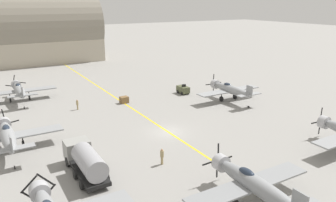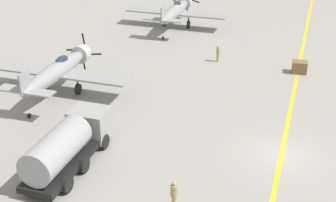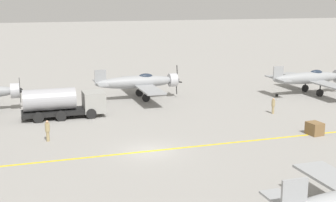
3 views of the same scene
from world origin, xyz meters
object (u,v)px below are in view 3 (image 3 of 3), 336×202
object	(u,v)px
airplane_mid_left	(140,82)
ground_crew_inspecting	(273,105)
supply_crate_by_tanker	(315,129)
ground_crew_walking	(48,130)
airplane_far_left	(311,78)
fuel_tanker	(64,103)

from	to	relation	value
airplane_mid_left	ground_crew_inspecting	size ratio (longest dim) A/B	7.36
ground_crew_inspecting	supply_crate_by_tanker	world-z (taller)	ground_crew_inspecting
supply_crate_by_tanker	ground_crew_walking	bearing A→B (deg)	-103.12
airplane_mid_left	ground_crew_inspecting	world-z (taller)	airplane_mid_left
supply_crate_by_tanker	airplane_far_left	bearing A→B (deg)	146.77
ground_crew_inspecting	airplane_far_left	bearing A→B (deg)	127.72
fuel_tanker	ground_crew_walking	world-z (taller)	fuel_tanker
ground_crew_inspecting	fuel_tanker	bearing A→B (deg)	-103.42
ground_crew_inspecting	supply_crate_by_tanker	xyz separation A→B (m)	(7.68, -0.46, -0.35)
airplane_far_left	supply_crate_by_tanker	size ratio (longest dim) A/B	9.18
ground_crew_walking	supply_crate_by_tanker	bearing A→B (deg)	76.88
airplane_mid_left	ground_crew_walking	bearing A→B (deg)	-46.59
fuel_tanker	ground_crew_walking	size ratio (longest dim) A/B	4.52
ground_crew_walking	ground_crew_inspecting	bearing A→B (deg)	96.55
ground_crew_walking	airplane_far_left	bearing A→B (deg)	107.11
airplane_far_left	supply_crate_by_tanker	world-z (taller)	airplane_far_left
supply_crate_by_tanker	fuel_tanker	bearing A→B (deg)	-122.26
airplane_mid_left	fuel_tanker	world-z (taller)	airplane_mid_left
fuel_tanker	ground_crew_walking	bearing A→B (deg)	-15.62
fuel_tanker	ground_crew_inspecting	xyz separation A→B (m)	(4.85, 20.31, -0.62)
airplane_far_left	ground_crew_walking	size ratio (longest dim) A/B	6.79
fuel_tanker	ground_crew_walking	distance (m)	7.72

